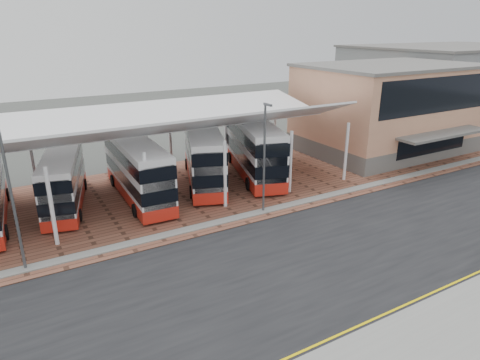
# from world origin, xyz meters

# --- Properties ---
(ground) EXTENTS (140.00, 140.00, 0.00)m
(ground) POSITION_xyz_m (0.00, 0.00, 0.00)
(ground) COLOR #424541
(road) EXTENTS (120.00, 14.00, 0.02)m
(road) POSITION_xyz_m (0.00, -1.00, 0.01)
(road) COLOR black
(road) RESTS_ON ground
(forecourt) EXTENTS (72.00, 16.00, 0.06)m
(forecourt) POSITION_xyz_m (2.00, 13.00, 0.03)
(forecourt) COLOR brown
(forecourt) RESTS_ON ground
(sidewalk) EXTENTS (120.00, 4.00, 0.14)m
(sidewalk) POSITION_xyz_m (0.00, -9.00, 0.07)
(sidewalk) COLOR gray
(sidewalk) RESTS_ON ground
(north_kerb) EXTENTS (120.00, 0.80, 0.14)m
(north_kerb) POSITION_xyz_m (0.00, 6.20, 0.07)
(north_kerb) COLOR gray
(north_kerb) RESTS_ON ground
(yellow_line_near) EXTENTS (120.00, 0.12, 0.01)m
(yellow_line_near) POSITION_xyz_m (0.00, -7.00, 0.03)
(yellow_line_near) COLOR #F5D000
(yellow_line_near) RESTS_ON road
(yellow_line_far) EXTENTS (120.00, 0.12, 0.01)m
(yellow_line_far) POSITION_xyz_m (0.00, -6.70, 0.03)
(yellow_line_far) COLOR #F5D000
(yellow_line_far) RESTS_ON road
(canopy) EXTENTS (37.00, 11.63, 7.07)m
(canopy) POSITION_xyz_m (-6.00, 13.94, 5.80)
(canopy) COLOR white
(canopy) RESTS_ON ground
(terminal) EXTENTS (18.40, 14.40, 9.25)m
(terminal) POSITION_xyz_m (23.00, 13.92, 4.66)
(terminal) COLOR #64615E
(terminal) RESTS_ON ground
(warehouse) EXTENTS (30.50, 20.50, 10.25)m
(warehouse) POSITION_xyz_m (48.00, 24.00, 5.15)
(warehouse) COLOR gray
(warehouse) RESTS_ON ground
(lamp_west) EXTENTS (0.16, 0.90, 8.07)m
(lamp_west) POSITION_xyz_m (-14.00, 6.27, 4.36)
(lamp_west) COLOR #4D5054
(lamp_west) RESTS_ON ground
(lamp_east) EXTENTS (0.16, 0.90, 8.07)m
(lamp_east) POSITION_xyz_m (2.00, 6.27, 4.36)
(lamp_east) COLOR #4D5054
(lamp_east) RESTS_ON ground
(bus_2) EXTENTS (4.70, 10.30, 4.14)m
(bus_2) POSITION_xyz_m (-10.41, 14.66, 2.12)
(bus_2) COLOR white
(bus_2) RESTS_ON forecourt
(bus_3) EXTENTS (3.12, 11.31, 4.62)m
(bus_3) POSITION_xyz_m (-5.11, 13.49, 2.36)
(bus_3) COLOR white
(bus_3) RESTS_ON forecourt
(bus_4) EXTENTS (6.55, 11.80, 4.78)m
(bus_4) POSITION_xyz_m (0.96, 14.25, 2.43)
(bus_4) COLOR white
(bus_4) RESTS_ON forecourt
(bus_5) EXTENTS (6.28, 12.37, 4.99)m
(bus_5) POSITION_xyz_m (5.76, 13.83, 2.54)
(bus_5) COLOR white
(bus_5) RESTS_ON forecourt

